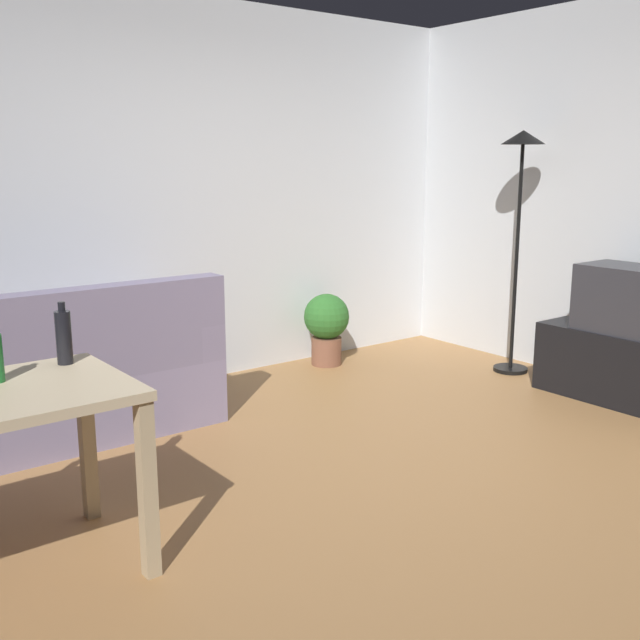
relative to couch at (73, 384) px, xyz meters
name	(u,v)px	position (x,y,z in m)	size (l,w,h in m)	color
ground_plane	(365,487)	(0.90, -1.59, -0.32)	(5.20, 4.40, 0.02)	#9E7042
wall_rear	(160,197)	(0.90, 0.61, 1.04)	(5.20, 0.10, 2.70)	silver
couch	(73,384)	(0.00, 0.00, 0.00)	(1.67, 0.84, 0.92)	gray
tv_stand	(622,367)	(3.15, -1.62, -0.07)	(0.44, 1.10, 0.48)	black
tv	(628,299)	(3.15, -1.62, 0.39)	(0.41, 0.60, 0.44)	#2D2D33
torchiere_lamp	(521,186)	(3.15, -0.71, 1.10)	(0.32, 0.32, 1.81)	black
potted_plant	(327,324)	(2.14, 0.31, 0.02)	(0.36, 0.36, 0.57)	brown
bottle_dark	(64,337)	(-0.41, -1.17, 0.57)	(0.07, 0.07, 0.26)	black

